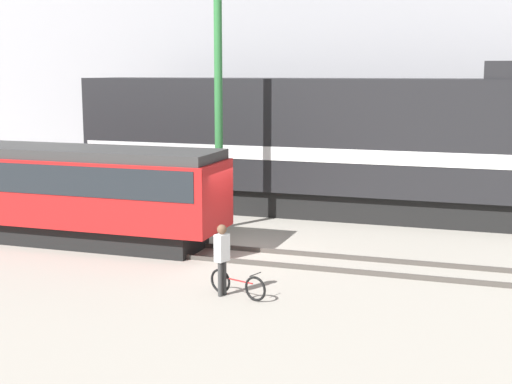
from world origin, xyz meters
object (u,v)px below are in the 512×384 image
at_px(streetcar, 44,187).
at_px(person, 222,252).
at_px(bicycle, 238,284).
at_px(freight_locomotive, 317,144).
at_px(utility_pole_left, 219,113).

distance_m(streetcar, person, 8.36).
relative_size(bicycle, person, 0.91).
xyz_separation_m(freight_locomotive, streetcar, (-7.28, -7.00, -0.94)).
bearing_deg(utility_pole_left, freight_locomotive, 53.35).
xyz_separation_m(streetcar, bicycle, (7.91, -3.56, -1.45)).
height_order(bicycle, person, person).
bearing_deg(bicycle, freight_locomotive, 93.45).
distance_m(freight_locomotive, utility_pole_left, 4.55).
relative_size(freight_locomotive, person, 10.19).
height_order(freight_locomotive, person, freight_locomotive).
bearing_deg(utility_pole_left, bicycle, -65.37).
height_order(streetcar, bicycle, streetcar).
xyz_separation_m(streetcar, utility_pole_left, (4.67, 3.50, 2.25)).
relative_size(freight_locomotive, streetcar, 1.51).
xyz_separation_m(freight_locomotive, utility_pole_left, (-2.60, -3.50, 1.31)).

